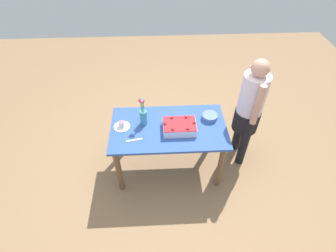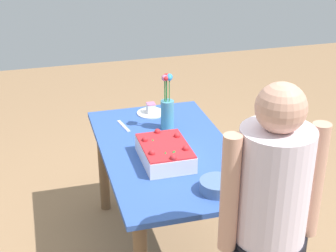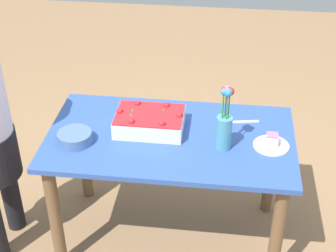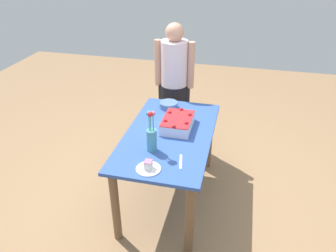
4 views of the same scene
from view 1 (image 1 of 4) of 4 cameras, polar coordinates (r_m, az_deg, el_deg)
ground_plane at (r=3.59m, az=0.11°, el=-8.76°), size 8.00×8.00×0.00m
dining_table at (r=3.13m, az=0.12°, el=-1.95°), size 1.35×0.76×0.74m
sheet_cake at (r=2.97m, az=2.52°, el=-0.13°), size 0.37×0.26×0.12m
serving_plate_with_slice at (r=3.07m, az=-10.03°, el=0.10°), size 0.19×0.19×0.08m
cake_knife at (r=2.91m, az=-7.39°, el=-3.04°), size 0.18×0.05×0.00m
flower_vase at (r=3.00m, az=-5.44°, el=2.50°), size 0.08×0.08×0.36m
fruit_bowl at (r=3.16m, az=9.07°, el=2.01°), size 0.18×0.18×0.06m
person_standing at (r=3.27m, az=17.31°, el=3.87°), size 0.31×0.45×1.49m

